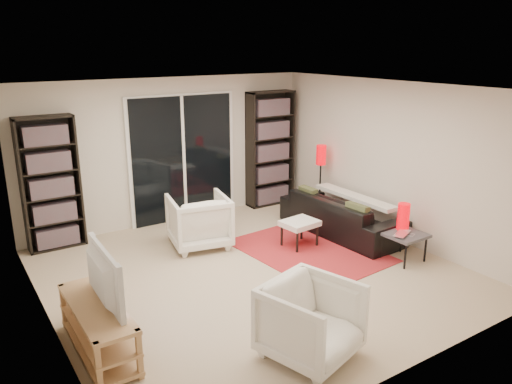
% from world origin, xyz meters
% --- Properties ---
extents(floor, '(5.00, 5.00, 0.00)m').
position_xyz_m(floor, '(0.00, 0.00, 0.00)').
color(floor, '#C4B393').
rests_on(floor, ground).
extents(wall_back, '(5.00, 0.02, 2.40)m').
position_xyz_m(wall_back, '(0.00, 2.50, 1.20)').
color(wall_back, beige).
rests_on(wall_back, ground).
extents(wall_front, '(5.00, 0.02, 2.40)m').
position_xyz_m(wall_front, '(0.00, -2.50, 1.20)').
color(wall_front, beige).
rests_on(wall_front, ground).
extents(wall_left, '(0.02, 5.00, 2.40)m').
position_xyz_m(wall_left, '(-2.50, 0.00, 1.20)').
color(wall_left, beige).
rests_on(wall_left, ground).
extents(wall_right, '(0.02, 5.00, 2.40)m').
position_xyz_m(wall_right, '(2.50, 0.00, 1.20)').
color(wall_right, beige).
rests_on(wall_right, ground).
extents(ceiling, '(5.00, 5.00, 0.02)m').
position_xyz_m(ceiling, '(0.00, 0.00, 2.40)').
color(ceiling, white).
rests_on(ceiling, wall_back).
extents(sliding_door, '(1.92, 0.08, 2.16)m').
position_xyz_m(sliding_door, '(0.20, 2.46, 1.05)').
color(sliding_door, white).
rests_on(sliding_door, ground).
extents(bookshelf_left, '(0.80, 0.30, 1.95)m').
position_xyz_m(bookshelf_left, '(-1.95, 2.33, 0.98)').
color(bookshelf_left, black).
rests_on(bookshelf_left, ground).
extents(bookshelf_right, '(0.90, 0.30, 2.10)m').
position_xyz_m(bookshelf_right, '(1.90, 2.33, 1.05)').
color(bookshelf_right, black).
rests_on(bookshelf_right, ground).
extents(tv_stand, '(0.42, 1.33, 0.50)m').
position_xyz_m(tv_stand, '(-2.20, -0.64, 0.26)').
color(tv_stand, tan).
rests_on(tv_stand, floor).
extents(tv, '(0.16, 0.98, 0.57)m').
position_xyz_m(tv, '(-2.18, -0.64, 0.78)').
color(tv, black).
rests_on(tv, tv_stand).
extents(rug, '(1.74, 2.26, 0.01)m').
position_xyz_m(rug, '(1.08, 0.15, 0.01)').
color(rug, red).
rests_on(rug, floor).
extents(sofa, '(0.92, 2.13, 0.61)m').
position_xyz_m(sofa, '(1.96, 0.45, 0.31)').
color(sofa, black).
rests_on(sofa, floor).
extents(armchair_back, '(0.99, 1.01, 0.78)m').
position_xyz_m(armchair_back, '(-0.16, 1.22, 0.39)').
color(armchair_back, white).
rests_on(armchair_back, floor).
extents(armchair_front, '(1.00, 1.02, 0.75)m').
position_xyz_m(armchair_front, '(-0.52, -1.84, 0.38)').
color(armchair_front, white).
rests_on(armchair_front, floor).
extents(ottoman, '(0.55, 0.47, 0.40)m').
position_xyz_m(ottoman, '(1.08, 0.38, 0.34)').
color(ottoman, white).
rests_on(ottoman, floor).
extents(side_table, '(0.54, 0.54, 0.40)m').
position_xyz_m(side_table, '(1.98, -0.81, 0.36)').
color(side_table, '#45444A').
rests_on(side_table, floor).
extents(laptop, '(0.42, 0.36, 0.03)m').
position_xyz_m(laptop, '(1.92, -0.88, 0.41)').
color(laptop, silver).
rests_on(laptop, side_table).
extents(table_lamp, '(0.17, 0.17, 0.38)m').
position_xyz_m(table_lamp, '(2.07, -0.69, 0.59)').
color(table_lamp, '#C20007').
rests_on(table_lamp, side_table).
extents(floor_lamp, '(0.19, 0.19, 1.24)m').
position_xyz_m(floor_lamp, '(2.27, 1.34, 0.93)').
color(floor_lamp, black).
rests_on(floor_lamp, floor).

